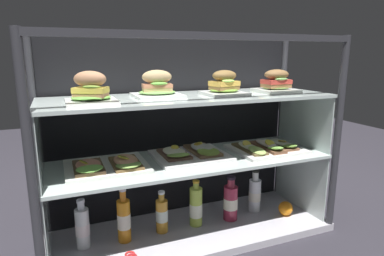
{
  "coord_description": "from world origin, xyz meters",
  "views": [
    {
      "loc": [
        -0.57,
        -1.38,
        0.87
      ],
      "look_at": [
        0.0,
        0.0,
        0.54
      ],
      "focal_mm": 31.17,
      "sensor_mm": 36.0,
      "label": 1
    }
  ],
  "objects_px": {
    "plated_roll_sandwich_far_left": "(224,85)",
    "juice_bottle_front_second": "(162,215)",
    "plated_roll_sandwich_near_right_corner": "(91,91)",
    "open_sandwich_tray_left_of_center": "(267,148)",
    "juice_bottle_near_post": "(124,220)",
    "orange_fruit_beside_bottles": "(286,208)",
    "juice_bottle_front_middle": "(196,207)",
    "juice_bottle_back_right": "(83,227)",
    "juice_bottle_back_left": "(231,202)",
    "plated_roll_sandwich_near_left_corner": "(276,83)",
    "plated_roll_sandwich_right_of_center": "(157,87)",
    "open_sandwich_tray_near_right_corner": "(191,153)",
    "juice_bottle_front_fourth": "(255,194)",
    "open_sandwich_tray_center": "(108,165)"
  },
  "relations": [
    {
      "from": "orange_fruit_beside_bottles",
      "to": "open_sandwich_tray_center",
      "type": "bearing_deg",
      "value": 176.46
    },
    {
      "from": "open_sandwich_tray_center",
      "to": "juice_bottle_front_middle",
      "type": "distance_m",
      "value": 0.5
    },
    {
      "from": "plated_roll_sandwich_near_right_corner",
      "to": "open_sandwich_tray_left_of_center",
      "type": "xyz_separation_m",
      "value": [
        0.84,
        0.02,
        -0.32
      ]
    },
    {
      "from": "plated_roll_sandwich_near_right_corner",
      "to": "juice_bottle_front_second",
      "type": "height_order",
      "value": "plated_roll_sandwich_near_right_corner"
    },
    {
      "from": "plated_roll_sandwich_right_of_center",
      "to": "open_sandwich_tray_center",
      "type": "xyz_separation_m",
      "value": [
        -0.24,
        -0.04,
        -0.32
      ]
    },
    {
      "from": "plated_roll_sandwich_near_right_corner",
      "to": "juice_bottle_front_second",
      "type": "relative_size",
      "value": 0.92
    },
    {
      "from": "juice_bottle_back_left",
      "to": "juice_bottle_back_right",
      "type": "bearing_deg",
      "value": 178.42
    },
    {
      "from": "juice_bottle_front_second",
      "to": "plated_roll_sandwich_near_right_corner",
      "type": "bearing_deg",
      "value": -165.81
    },
    {
      "from": "plated_roll_sandwich_near_right_corner",
      "to": "orange_fruit_beside_bottles",
      "type": "xyz_separation_m",
      "value": [
        0.95,
        -0.01,
        -0.66
      ]
    },
    {
      "from": "plated_roll_sandwich_far_left",
      "to": "orange_fruit_beside_bottles",
      "type": "bearing_deg",
      "value": -6.33
    },
    {
      "from": "plated_roll_sandwich_near_left_corner",
      "to": "plated_roll_sandwich_far_left",
      "type": "bearing_deg",
      "value": 178.7
    },
    {
      "from": "open_sandwich_tray_near_right_corner",
      "to": "juice_bottle_back_right",
      "type": "xyz_separation_m",
      "value": [
        -0.51,
        0.01,
        -0.28
      ]
    },
    {
      "from": "open_sandwich_tray_left_of_center",
      "to": "juice_bottle_back_right",
      "type": "bearing_deg",
      "value": 176.11
    },
    {
      "from": "juice_bottle_front_second",
      "to": "open_sandwich_tray_near_right_corner",
      "type": "bearing_deg",
      "value": -0.9
    },
    {
      "from": "open_sandwich_tray_center",
      "to": "juice_bottle_front_fourth",
      "type": "relative_size",
      "value": 1.45
    },
    {
      "from": "plated_roll_sandwich_right_of_center",
      "to": "open_sandwich_tray_center",
      "type": "height_order",
      "value": "plated_roll_sandwich_right_of_center"
    },
    {
      "from": "open_sandwich_tray_left_of_center",
      "to": "juice_bottle_front_middle",
      "type": "bearing_deg",
      "value": 171.29
    },
    {
      "from": "plated_roll_sandwich_near_right_corner",
      "to": "juice_bottle_near_post",
      "type": "bearing_deg",
      "value": 28.53
    },
    {
      "from": "plated_roll_sandwich_near_left_corner",
      "to": "orange_fruit_beside_bottles",
      "type": "distance_m",
      "value": 0.66
    },
    {
      "from": "plated_roll_sandwich_near_left_corner",
      "to": "juice_bottle_front_second",
      "type": "distance_m",
      "value": 0.84
    },
    {
      "from": "plated_roll_sandwich_near_right_corner",
      "to": "open_sandwich_tray_near_right_corner",
      "type": "xyz_separation_m",
      "value": [
        0.44,
        0.07,
        -0.32
      ]
    },
    {
      "from": "plated_roll_sandwich_right_of_center",
      "to": "juice_bottle_back_left",
      "type": "relative_size",
      "value": 0.88
    },
    {
      "from": "plated_roll_sandwich_far_left",
      "to": "juice_bottle_front_second",
      "type": "relative_size",
      "value": 0.88
    },
    {
      "from": "juice_bottle_front_middle",
      "to": "plated_roll_sandwich_near_right_corner",
      "type": "bearing_deg",
      "value": -171.07
    },
    {
      "from": "orange_fruit_beside_bottles",
      "to": "juice_bottle_front_fourth",
      "type": "bearing_deg",
      "value": 140.06
    },
    {
      "from": "juice_bottle_near_post",
      "to": "orange_fruit_beside_bottles",
      "type": "relative_size",
      "value": 3.44
    },
    {
      "from": "plated_roll_sandwich_near_right_corner",
      "to": "open_sandwich_tray_near_right_corner",
      "type": "relative_size",
      "value": 0.56
    },
    {
      "from": "open_sandwich_tray_center",
      "to": "orange_fruit_beside_bottles",
      "type": "bearing_deg",
      "value": -3.54
    },
    {
      "from": "open_sandwich_tray_center",
      "to": "juice_bottle_near_post",
      "type": "xyz_separation_m",
      "value": [
        0.06,
        0.02,
        -0.27
      ]
    },
    {
      "from": "plated_roll_sandwich_right_of_center",
      "to": "open_sandwich_tray_center",
      "type": "bearing_deg",
      "value": -170.67
    },
    {
      "from": "plated_roll_sandwich_near_right_corner",
      "to": "plated_roll_sandwich_near_left_corner",
      "type": "xyz_separation_m",
      "value": [
        0.87,
        0.02,
        -0.0
      ]
    },
    {
      "from": "plated_roll_sandwich_far_left",
      "to": "plated_roll_sandwich_right_of_center",
      "type": "bearing_deg",
      "value": 169.77
    },
    {
      "from": "open_sandwich_tray_near_right_corner",
      "to": "juice_bottle_front_fourth",
      "type": "bearing_deg",
      "value": 3.14
    },
    {
      "from": "open_sandwich_tray_left_of_center",
      "to": "juice_bottle_back_left",
      "type": "height_order",
      "value": "open_sandwich_tray_left_of_center"
    },
    {
      "from": "orange_fruit_beside_bottles",
      "to": "open_sandwich_tray_near_right_corner",
      "type": "bearing_deg",
      "value": 170.53
    },
    {
      "from": "plated_roll_sandwich_right_of_center",
      "to": "juice_bottle_front_middle",
      "type": "bearing_deg",
      "value": -2.53
    },
    {
      "from": "juice_bottle_front_second",
      "to": "juice_bottle_back_left",
      "type": "distance_m",
      "value": 0.36
    },
    {
      "from": "open_sandwich_tray_center",
      "to": "juice_bottle_front_middle",
      "type": "height_order",
      "value": "open_sandwich_tray_center"
    },
    {
      "from": "plated_roll_sandwich_near_right_corner",
      "to": "plated_roll_sandwich_near_left_corner",
      "type": "height_order",
      "value": "plated_roll_sandwich_near_right_corner"
    },
    {
      "from": "plated_roll_sandwich_right_of_center",
      "to": "juice_bottle_near_post",
      "type": "relative_size",
      "value": 0.8
    },
    {
      "from": "plated_roll_sandwich_near_right_corner",
      "to": "plated_roll_sandwich_right_of_center",
      "type": "height_order",
      "value": "plated_roll_sandwich_near_right_corner"
    },
    {
      "from": "plated_roll_sandwich_right_of_center",
      "to": "juice_bottle_front_middle",
      "type": "height_order",
      "value": "plated_roll_sandwich_right_of_center"
    },
    {
      "from": "plated_roll_sandwich_right_of_center",
      "to": "plated_roll_sandwich_far_left",
      "type": "height_order",
      "value": "plated_roll_sandwich_right_of_center"
    },
    {
      "from": "plated_roll_sandwich_near_left_corner",
      "to": "juice_bottle_front_middle",
      "type": "relative_size",
      "value": 0.76
    },
    {
      "from": "plated_roll_sandwich_right_of_center",
      "to": "open_sandwich_tray_center",
      "type": "distance_m",
      "value": 0.4
    },
    {
      "from": "juice_bottle_back_right",
      "to": "juice_bottle_back_left",
      "type": "bearing_deg",
      "value": -1.58
    },
    {
      "from": "plated_roll_sandwich_far_left",
      "to": "plated_roll_sandwich_near_left_corner",
      "type": "distance_m",
      "value": 0.28
    },
    {
      "from": "open_sandwich_tray_left_of_center",
      "to": "juice_bottle_front_fourth",
      "type": "height_order",
      "value": "open_sandwich_tray_left_of_center"
    },
    {
      "from": "open_sandwich_tray_near_right_corner",
      "to": "plated_roll_sandwich_near_right_corner",
      "type": "bearing_deg",
      "value": -170.74
    },
    {
      "from": "plated_roll_sandwich_near_left_corner",
      "to": "open_sandwich_tray_center",
      "type": "xyz_separation_m",
      "value": [
        -0.82,
        0.02,
        -0.32
      ]
    }
  ]
}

